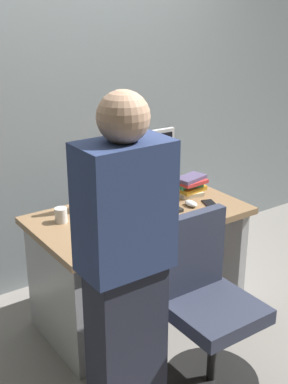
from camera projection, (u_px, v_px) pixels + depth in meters
ground_plane at (140, 315)px, 3.41m from camera, size 9.00×9.00×0.00m
wall_back at (72, 71)px, 3.50m from camera, size 6.40×0.10×3.00m
desk at (139, 247)px, 3.23m from camera, size 1.31×0.73×0.74m
office_chair at (207, 311)px, 2.71m from camera, size 0.52×0.52×0.94m
person_at_desk at (125, 269)px, 2.29m from camera, size 0.40×0.24×1.64m
monitor at (137, 164)px, 3.22m from camera, size 0.54×0.15×0.46m
keyboard at (149, 215)px, 3.09m from camera, size 0.43×0.14×0.02m
mouse at (191, 204)px, 3.24m from camera, size 0.06×0.10×0.03m
cup_near_keyboard at (94, 223)px, 2.88m from camera, size 0.07×0.07×0.10m
cup_by_monitor at (61, 215)px, 3.00m from camera, size 0.07×0.07×0.09m
book_stack at (190, 185)px, 3.40m from camera, size 0.22×0.17×0.13m
cell_phone at (210, 204)px, 3.26m from camera, size 0.11×0.16×0.01m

